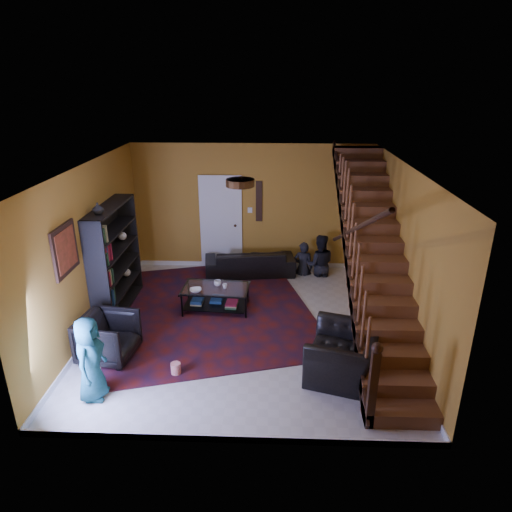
{
  "coord_description": "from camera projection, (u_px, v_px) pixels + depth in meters",
  "views": [
    {
      "loc": [
        0.46,
        -7.01,
        4.11
      ],
      "look_at": [
        0.17,
        0.4,
        1.18
      ],
      "focal_mm": 32.0,
      "sensor_mm": 36.0,
      "label": 1
    }
  ],
  "objects": [
    {
      "name": "coffee_table",
      "position": [
        216.0,
        297.0,
        8.52
      ],
      "size": [
        1.27,
        0.8,
        0.46
      ],
      "rotation": [
        0.0,
        0.0,
        -0.07
      ],
      "color": "black",
      "rests_on": "floor"
    },
    {
      "name": "person_adult_b",
      "position": [
        319.0,
        264.0,
        10.08
      ],
      "size": [
        0.67,
        0.52,
        1.37
      ],
      "primitive_type": "imported",
      "rotation": [
        0.0,
        0.0,
        3.14
      ],
      "color": "black",
      "rests_on": "sofa"
    },
    {
      "name": "framed_picture",
      "position": [
        65.0,
        250.0,
        6.65
      ],
      "size": [
        0.04,
        0.74,
        0.74
      ],
      "primitive_type": "cube",
      "color": "#97321B",
      "rests_on": "room"
    },
    {
      "name": "cup_b",
      "position": [
        225.0,
        286.0,
        8.39
      ],
      "size": [
        0.12,
        0.12,
        0.08
      ],
      "primitive_type": "imported",
      "rotation": [
        0.0,
        0.0,
        -0.36
      ],
      "color": "#999999",
      "rests_on": "coffee_table"
    },
    {
      "name": "rug",
      "position": [
        209.0,
        309.0,
        8.61
      ],
      "size": [
        4.65,
        5.01,
        0.02
      ],
      "primitive_type": "cube",
      "rotation": [
        0.0,
        0.0,
        0.27
      ],
      "color": "#4D110D",
      "rests_on": "floor"
    },
    {
      "name": "door",
      "position": [
        221.0,
        224.0,
        10.22
      ],
      "size": [
        0.82,
        0.05,
        2.05
      ],
      "primitive_type": "cube",
      "color": "silver",
      "rests_on": "floor"
    },
    {
      "name": "person_adult_a",
      "position": [
        303.0,
        268.0,
        10.13
      ],
      "size": [
        0.47,
        0.34,
        1.2
      ],
      "primitive_type": "imported",
      "rotation": [
        0.0,
        0.0,
        3.03
      ],
      "color": "black",
      "rests_on": "sofa"
    },
    {
      "name": "vase",
      "position": [
        98.0,
        208.0,
        7.45
      ],
      "size": [
        0.18,
        0.18,
        0.19
      ],
      "primitive_type": "imported",
      "color": "#999999",
      "rests_on": "bookshelf"
    },
    {
      "name": "armchair_left",
      "position": [
        108.0,
        337.0,
        7.01
      ],
      "size": [
        0.9,
        0.88,
        0.73
      ],
      "primitive_type": "imported",
      "rotation": [
        0.0,
        0.0,
        1.43
      ],
      "color": "black",
      "rests_on": "floor"
    },
    {
      "name": "ceiling_fixture",
      "position": [
        240.0,
        183.0,
        6.29
      ],
      "size": [
        0.4,
        0.4,
        0.1
      ],
      "primitive_type": "cylinder",
      "color": "#3F2814",
      "rests_on": "room"
    },
    {
      "name": "armchair_right",
      "position": [
        343.0,
        354.0,
        6.6
      ],
      "size": [
        1.23,
        1.32,
        0.71
      ],
      "primitive_type": "imported",
      "rotation": [
        0.0,
        0.0,
        -1.86
      ],
      "color": "black",
      "rests_on": "floor"
    },
    {
      "name": "room",
      "position": [
        184.0,
        290.0,
        9.3
      ],
      "size": [
        5.5,
        5.5,
        5.5
      ],
      "color": "#AB7326",
      "rests_on": "ground"
    },
    {
      "name": "staircase",
      "position": [
        374.0,
        254.0,
        7.45
      ],
      "size": [
        0.95,
        5.02,
        3.18
      ],
      "color": "brown",
      "rests_on": "floor"
    },
    {
      "name": "cup_a",
      "position": [
        218.0,
        283.0,
        8.49
      ],
      "size": [
        0.16,
        0.16,
        0.11
      ],
      "primitive_type": "imported",
      "rotation": [
        0.0,
        0.0,
        -0.26
      ],
      "color": "#999999",
      "rests_on": "coffee_table"
    },
    {
      "name": "bowl",
      "position": [
        196.0,
        290.0,
        8.27
      ],
      "size": [
        0.25,
        0.25,
        0.05
      ],
      "primitive_type": "imported",
      "rotation": [
        0.0,
        0.0,
        0.18
      ],
      "color": "#999999",
      "rests_on": "coffee_table"
    },
    {
      "name": "sofa",
      "position": [
        250.0,
        262.0,
        10.07
      ],
      "size": [
        2.04,
        1.03,
        0.57
      ],
      "primitive_type": "imported",
      "rotation": [
        0.0,
        0.0,
        3.28
      ],
      "color": "black",
      "rests_on": "floor"
    },
    {
      "name": "wall_hanging",
      "position": [
        259.0,
        201.0,
        10.0
      ],
      "size": [
        0.14,
        0.03,
        0.9
      ],
      "primitive_type": "cube",
      "color": "black",
      "rests_on": "room"
    },
    {
      "name": "floor",
      "position": [
        245.0,
        326.0,
        8.04
      ],
      "size": [
        5.5,
        5.5,
        0.0
      ],
      "primitive_type": "plane",
      "color": "beige",
      "rests_on": "ground"
    },
    {
      "name": "bookshelf",
      "position": [
        116.0,
        261.0,
        8.33
      ],
      "size": [
        0.35,
        1.8,
        2.0
      ],
      "color": "black",
      "rests_on": "floor"
    },
    {
      "name": "popcorn_bucket",
      "position": [
        176.0,
        368.0,
        6.71
      ],
      "size": [
        0.19,
        0.19,
        0.17
      ],
      "primitive_type": "cylinder",
      "rotation": [
        0.0,
        0.0,
        -0.39
      ],
      "color": "red",
      "rests_on": "rug"
    },
    {
      "name": "person_child",
      "position": [
        90.0,
        359.0,
        6.07
      ],
      "size": [
        0.4,
        0.6,
        1.21
      ],
      "primitive_type": "imported",
      "rotation": [
        0.0,
        0.0,
        1.54
      ],
      "color": "#1C586B",
      "rests_on": "armchair_left"
    }
  ]
}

